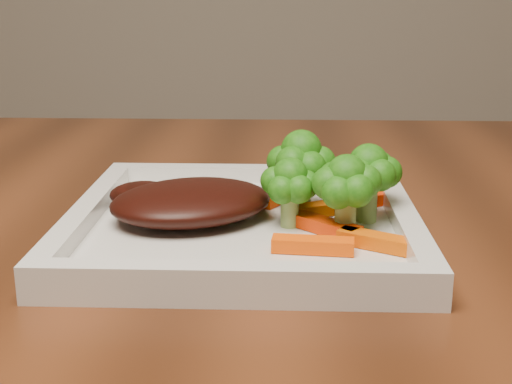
{
  "coord_description": "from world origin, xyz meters",
  "views": [
    {
      "loc": [
        -0.17,
        -0.6,
        0.94
      ],
      "look_at": [
        -0.19,
        -0.06,
        0.79
      ],
      "focal_mm": 50.0,
      "sensor_mm": 36.0,
      "label": 1
    }
  ],
  "objects": [
    {
      "name": "carrot_5",
      "position": [
        -0.13,
        -0.08,
        0.77
      ],
      "size": [
        0.05,
        0.05,
        0.01
      ],
      "primitive_type": "cube",
      "rotation": [
        0.0,
        0.0,
        -0.74
      ],
      "color": "#EA3403",
      "rests_on": "plate"
    },
    {
      "name": "steak",
      "position": [
        -0.24,
        -0.05,
        0.78
      ],
      "size": [
        0.16,
        0.15,
        0.03
      ],
      "primitive_type": "ellipsoid",
      "rotation": [
        0.0,
        0.0,
        0.44
      ],
      "color": "black",
      "rests_on": "plate"
    },
    {
      "name": "carrot_1",
      "position": [
        -0.1,
        -0.11,
        0.77
      ],
      "size": [
        0.06,
        0.04,
        0.01
      ],
      "primitive_type": "cube",
      "rotation": [
        0.0,
        0.0,
        -0.51
      ],
      "color": "#DE5403",
      "rests_on": "plate"
    },
    {
      "name": "broccoli_3",
      "position": [
        -0.16,
        -0.07,
        0.79
      ],
      "size": [
        0.06,
        0.06,
        0.06
      ],
      "primitive_type": null,
      "rotation": [
        0.0,
        0.0,
        0.12
      ],
      "color": "#147513",
      "rests_on": "plate"
    },
    {
      "name": "broccoli_2",
      "position": [
        -0.12,
        -0.08,
        0.79
      ],
      "size": [
        0.06,
        0.06,
        0.06
      ],
      "primitive_type": null,
      "rotation": [
        0.0,
        0.0,
        0.01
      ],
      "color": "#206611",
      "rests_on": "plate"
    },
    {
      "name": "carrot_4",
      "position": [
        -0.17,
        0.0,
        0.77
      ],
      "size": [
        0.04,
        0.06,
        0.01
      ],
      "primitive_type": "cube",
      "rotation": [
        0.0,
        0.0,
        1.02
      ],
      "color": "#EB3E03",
      "rests_on": "plate"
    },
    {
      "name": "plate",
      "position": [
        -0.2,
        -0.06,
        0.76
      ],
      "size": [
        0.27,
        0.27,
        0.01
      ],
      "primitive_type": "cube",
      "color": "silver",
      "rests_on": "dining_table"
    },
    {
      "name": "broccoli_0",
      "position": [
        -0.15,
        -0.02,
        0.8
      ],
      "size": [
        0.08,
        0.08,
        0.07
      ],
      "primitive_type": null,
      "rotation": [
        0.0,
        0.0,
        -0.21
      ],
      "color": "#1D6811",
      "rests_on": "plate"
    },
    {
      "name": "carrot_3",
      "position": [
        -0.09,
        -0.01,
        0.77
      ],
      "size": [
        0.05,
        0.04,
        0.01
      ],
      "primitive_type": "cube",
      "rotation": [
        0.0,
        0.0,
        0.55
      ],
      "color": "red",
      "rests_on": "plate"
    },
    {
      "name": "broccoli_1",
      "position": [
        -0.1,
        -0.05,
        0.79
      ],
      "size": [
        0.08,
        0.08,
        0.06
      ],
      "primitive_type": null,
      "rotation": [
        0.0,
        0.0,
        0.34
      ],
      "color": "#186310",
      "rests_on": "plate"
    },
    {
      "name": "carrot_6",
      "position": [
        -0.13,
        -0.04,
        0.77
      ],
      "size": [
        0.06,
        0.04,
        0.01
      ],
      "primitive_type": "cube",
      "rotation": [
        0.0,
        0.0,
        0.48
      ],
      "color": "#CA4E03",
      "rests_on": "plate"
    },
    {
      "name": "carrot_0",
      "position": [
        -0.14,
        -0.12,
        0.77
      ],
      "size": [
        0.06,
        0.02,
        0.01
      ],
      "primitive_type": "cube",
      "rotation": [
        0.0,
        0.0,
        -0.1
      ],
      "color": "#FF4E04",
      "rests_on": "plate"
    }
  ]
}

